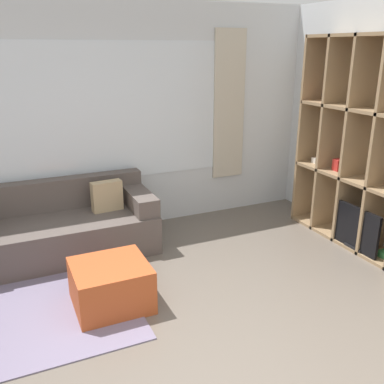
# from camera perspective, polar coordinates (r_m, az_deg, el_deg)

# --- Properties ---
(wall_back) EXTENTS (6.55, 0.11, 2.70)m
(wall_back) POSITION_cam_1_polar(r_m,az_deg,el_deg) (5.16, -11.73, 9.27)
(wall_back) COLOR silver
(wall_back) RESTS_ON ground_plane
(wall_right) EXTENTS (0.07, 4.30, 2.70)m
(wall_right) POSITION_cam_1_polar(r_m,az_deg,el_deg) (5.18, 24.00, 8.01)
(wall_right) COLOR silver
(wall_right) RESTS_ON ground_plane
(area_rug) EXTENTS (2.00, 1.61, 0.01)m
(area_rug) POSITION_cam_1_polar(r_m,az_deg,el_deg) (4.09, -22.61, -14.84)
(area_rug) COLOR slate
(area_rug) RESTS_ON ground_plane
(shelving_unit) EXTENTS (0.40, 1.96, 2.31)m
(shelving_unit) POSITION_cam_1_polar(r_m,az_deg,el_deg) (5.02, 22.87, 5.19)
(shelving_unit) COLOR silver
(shelving_unit) RESTS_ON ground_plane
(couch_main) EXTENTS (1.98, 0.86, 0.77)m
(couch_main) POSITION_cam_1_polar(r_m,az_deg,el_deg) (4.90, -16.87, -4.66)
(couch_main) COLOR #564C47
(couch_main) RESTS_ON ground_plane
(ottoman) EXTENTS (0.64, 0.61, 0.40)m
(ottoman) POSITION_cam_1_polar(r_m,az_deg,el_deg) (3.89, -10.76, -12.11)
(ottoman) COLOR #B74C23
(ottoman) RESTS_ON ground_plane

